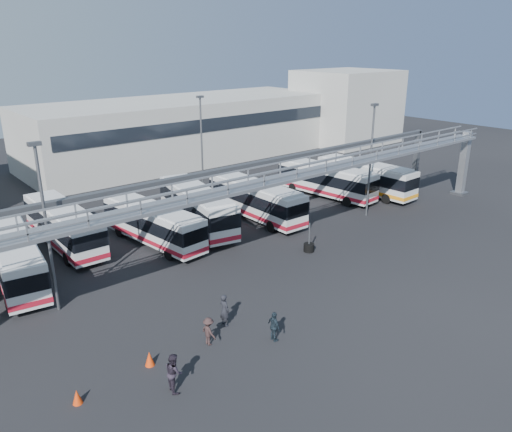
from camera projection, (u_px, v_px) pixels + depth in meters
ground at (337, 279)px, 33.96m from camera, size 140.00×140.00×0.00m
gantry at (280, 183)px, 36.38m from camera, size 51.40×5.15×7.10m
warehouse at (185, 129)px, 67.39m from camera, size 42.00×14.00×8.00m
building_right at (346, 107)px, 78.25m from camera, size 14.00×12.00×11.00m
light_pole_left at (46, 220)px, 28.19m from camera, size 0.70×0.35×10.21m
light_pole_mid at (371, 155)px, 44.37m from camera, size 0.70×0.35×10.21m
light_pole_back at (202, 141)px, 50.40m from camera, size 0.70×0.35×10.21m
bus_1 at (15, 257)px, 32.93m from camera, size 3.89×10.96×3.26m
bus_2 at (63, 224)px, 38.63m from camera, size 2.64×11.10×3.37m
bus_3 at (153, 223)px, 39.22m from camera, size 3.62×10.69×3.18m
bus_4 at (197, 206)px, 42.67m from camera, size 4.87×11.86×3.51m
bus_5 at (256, 199)px, 44.87m from camera, size 2.75×11.14×3.37m
bus_7 at (326, 179)px, 51.17m from camera, size 3.62×11.16×3.33m
bus_8 at (365, 177)px, 52.17m from camera, size 2.95×11.21×3.38m
pedestrian_a at (224, 310)px, 28.14m from camera, size 0.46×0.71×1.94m
pedestrian_b at (174, 372)px, 22.88m from camera, size 0.90×1.06×1.92m
pedestrian_c at (209, 331)px, 26.39m from camera, size 0.64×1.05×1.59m
pedestrian_d at (274, 327)px, 26.69m from camera, size 0.54×1.05×1.73m
cone_left at (77, 397)px, 22.20m from camera, size 0.59×0.59×0.71m
cone_right at (150, 359)px, 24.81m from camera, size 0.54×0.54×0.77m
tire_stack at (309, 247)px, 38.22m from camera, size 0.82×0.82×2.33m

